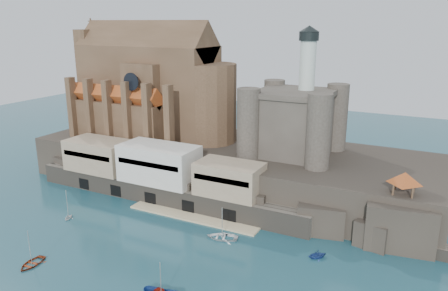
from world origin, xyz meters
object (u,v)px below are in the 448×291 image
at_px(church, 154,90).
at_px(castle_keep, 294,119).
at_px(pavilion, 405,180).
at_px(boat_0, 32,265).

bearing_deg(church, castle_keep, -1.11).
relative_size(church, castle_keep, 1.60).
relative_size(castle_keep, pavilion, 4.58).
bearing_deg(castle_keep, boat_0, -119.33).
bearing_deg(pavilion, boat_0, -146.38).
xyz_separation_m(church, boat_0, (11.23, -52.35, -22.13)).
distance_m(castle_keep, pavilion, 30.50).
bearing_deg(castle_keep, pavilion, -30.18).
bearing_deg(boat_0, castle_keep, 53.88).
distance_m(church, castle_keep, 40.39).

